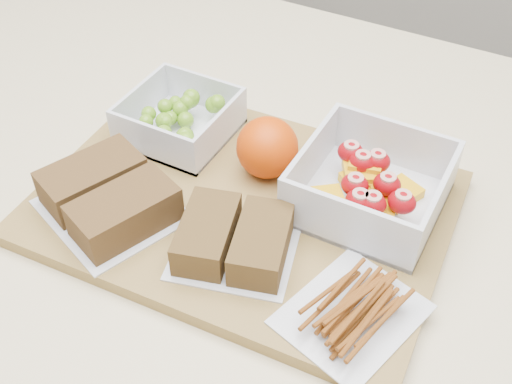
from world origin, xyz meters
TOP-DOWN VIEW (x-y plane):
  - cutting_board at (-0.00, 0.00)m, footprint 0.44×0.32m
  - grape_container at (-0.12, 0.07)m, footprint 0.11×0.11m
  - fruit_container at (0.12, 0.06)m, footprint 0.14×0.14m
  - orange at (-0.00, 0.06)m, footprint 0.07×0.07m
  - sandwich_bag_left at (-0.11, -0.08)m, footprint 0.17×0.16m
  - sandwich_bag_center at (0.03, -0.06)m, footprint 0.14×0.13m
  - pretzel_bag at (0.15, -0.08)m, footprint 0.13×0.14m

SIDE VIEW (x-z plane):
  - cutting_board at x=0.00m, z-range 0.90..0.92m
  - pretzel_bag at x=0.15m, z-range 0.92..0.94m
  - sandwich_bag_center at x=0.03m, z-range 0.92..0.95m
  - sandwich_bag_left at x=-0.11m, z-range 0.92..0.96m
  - grape_container at x=-0.12m, z-range 0.91..0.96m
  - fruit_container at x=0.12m, z-range 0.91..0.97m
  - orange at x=0.00m, z-range 0.92..0.98m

